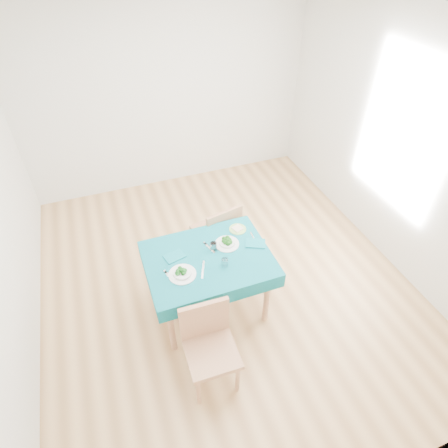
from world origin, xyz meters
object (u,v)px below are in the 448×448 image
object	(u,v)px
chair_near	(211,346)
bowl_near	(182,272)
table	(209,284)
chair_far	(215,223)
bowl_far	(227,242)
side_plate	(238,229)

from	to	relation	value
chair_near	bowl_near	xyz separation A→B (m)	(-0.05, 0.64, 0.26)
table	chair_far	size ratio (longest dim) A/B	1.07
bowl_near	chair_near	bearing A→B (deg)	-85.26
table	chair_far	distance (m)	0.77
chair_far	bowl_near	bearing A→B (deg)	41.50
table	chair_far	bearing A→B (deg)	66.05
bowl_near	bowl_far	distance (m)	0.57
bowl_near	side_plate	xyz separation A→B (m)	(0.70, 0.40, -0.03)
chair_near	side_plate	bearing A→B (deg)	60.17
table	bowl_near	bearing A→B (deg)	-156.64
table	side_plate	xyz separation A→B (m)	(0.41, 0.28, 0.38)
chair_far	side_plate	distance (m)	0.48
side_plate	table	bearing A→B (deg)	-146.10
bowl_far	chair_far	bearing A→B (deg)	82.74
chair_far	side_plate	size ratio (longest dim) A/B	6.24
chair_far	bowl_far	size ratio (longest dim) A/B	4.58
table	side_plate	size ratio (longest dim) A/B	6.68
chair_near	bowl_far	size ratio (longest dim) A/B	4.47
bowl_near	side_plate	world-z (taller)	bowl_near
side_plate	chair_near	bearing A→B (deg)	-121.87
bowl_far	table	bearing A→B (deg)	-155.02
table	bowl_near	size ratio (longest dim) A/B	4.65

